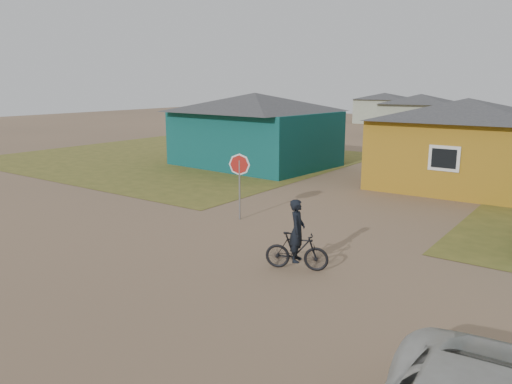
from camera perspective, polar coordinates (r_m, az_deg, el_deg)
ground at (r=12.76m, az=-5.04°, el=-8.54°), size 120.00×120.00×0.00m
grass_nw at (r=31.32m, az=-8.87°, el=3.93°), size 20.00×18.00×0.00m
house_teal at (r=27.90m, az=-0.14°, el=7.29°), size 8.93×7.08×4.00m
house_yellow at (r=23.71m, az=22.75°, el=5.29°), size 7.72×6.76×3.90m
house_pale_west at (r=45.22m, az=18.22°, el=8.40°), size 7.04×6.15×3.60m
house_pale_north at (r=59.21m, az=14.42°, el=9.33°), size 6.28×5.81×3.40m
stop_sign at (r=16.61m, az=-1.90°, el=2.44°), size 0.74×0.09×2.26m
cyclist at (r=12.39m, az=4.70°, el=-5.98°), size 1.63×1.00×1.79m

